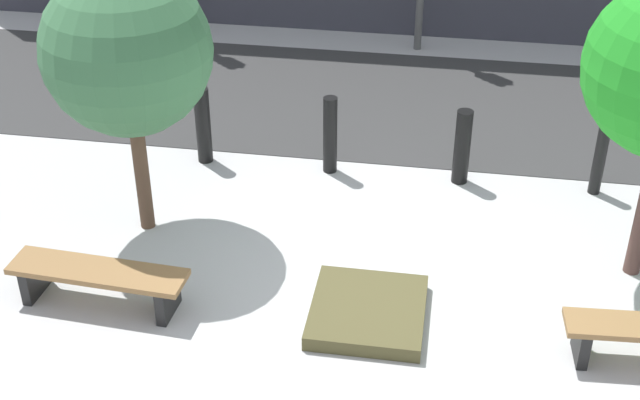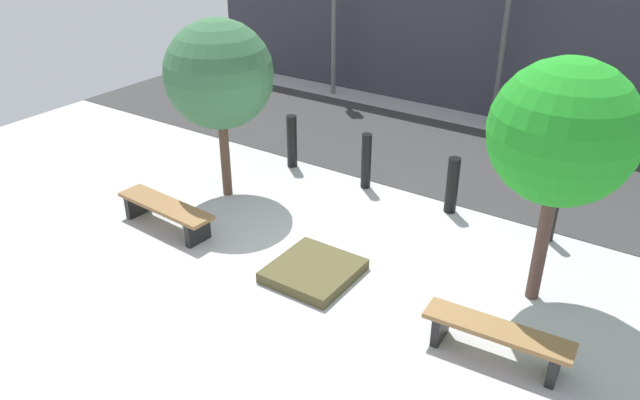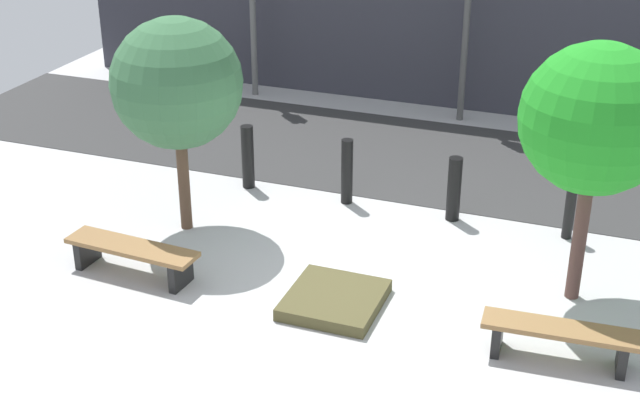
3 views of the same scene
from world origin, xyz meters
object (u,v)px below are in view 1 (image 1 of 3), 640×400
Objects in this scene: planter_bed at (368,312)px; bollard_left at (330,135)px; tree_behind_left_bench at (127,52)px; bollard_far_left at (203,125)px; bollard_right at (599,159)px; bench_left at (99,278)px; bollard_center at (462,147)px.

bollard_left is (-0.81, 2.80, 0.43)m from planter_bed.
bollard_far_left is at bearing 81.25° from tree_behind_left_bench.
bollard_left is (1.61, 0.00, 0.00)m from bollard_far_left.
bollard_right is at bearing 0.00° from bollard_far_left.
bollard_far_left is 1.11× the size of bollard_right.
bollard_left reaches higher than bollard_right.
bollard_far_left is at bearing 89.06° from bench_left.
tree_behind_left_bench is 5.58m from bollard_right.
bench_left is 1.80× the size of bollard_left.
tree_behind_left_bench is (-0.00, 1.42, 1.81)m from bench_left.
planter_bed is 1.22× the size of bollard_center.
tree_behind_left_bench is 2.99× the size of bollard_left.
bollard_center is at bearing 0.00° from bollard_left.
planter_bed is at bearing -73.89° from bollard_left.
tree_behind_left_bench reaches higher than bollard_center.
bench_left is 0.60× the size of tree_behind_left_bench.
bollard_center reaches higher than bollard_right.
bollard_center is 1.05× the size of bollard_right.
bollard_right is (5.09, 1.57, -1.67)m from tree_behind_left_bench.
bollard_left reaches higher than planter_bed.
bollard_far_left is 1.61m from bollard_left.
bollard_left is (1.86, 1.57, -1.62)m from tree_behind_left_bench.
bollard_right is at bearing 0.00° from bollard_center.
bollard_far_left is 1.05× the size of bollard_center.
planter_bed is 2.94m from bollard_left.
bollard_center is 1.61m from bollard_right.
bollard_center is at bearing 73.89° from planter_bed.
bollard_left is 1.05× the size of bollard_center.
bench_left is at bearing -121.79° from bollard_left.
tree_behind_left_bench is at bearing -155.61° from bollard_center.
bollard_center is (3.23, 0.00, -0.02)m from bollard_far_left.
bollard_center is (1.61, 0.00, -0.02)m from bollard_left.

